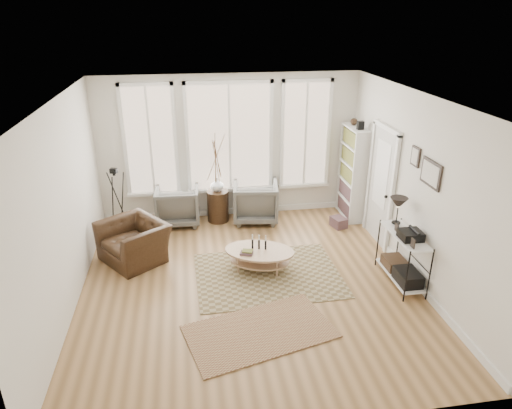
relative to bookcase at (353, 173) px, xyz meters
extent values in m
plane|color=#A1784A|center=(-2.44, -2.23, -0.96)|extent=(5.50, 5.50, 0.00)
plane|color=white|center=(-2.44, -2.23, 1.94)|extent=(5.50, 5.50, 0.00)
cube|color=silver|center=(-2.44, 0.52, 0.49)|extent=(5.20, 0.04, 2.90)
cube|color=silver|center=(-2.44, -4.98, 0.49)|extent=(5.20, 0.04, 2.90)
cube|color=silver|center=(-5.04, -2.23, 0.49)|extent=(0.04, 5.50, 2.90)
cube|color=silver|center=(0.16, -2.23, 0.49)|extent=(0.04, 5.50, 2.90)
cube|color=white|center=(-2.44, 0.51, -0.90)|extent=(5.10, 0.04, 0.12)
cube|color=white|center=(0.15, -2.23, -0.90)|extent=(0.03, 5.40, 0.12)
cube|color=#D2AA85|center=(-2.44, 0.50, 0.69)|extent=(1.60, 0.03, 2.10)
cube|color=#D2AA85|center=(-3.99, 0.50, 0.69)|extent=(0.90, 0.03, 2.10)
cube|color=#D2AA85|center=(-0.89, 0.50, 0.69)|extent=(0.90, 0.03, 2.10)
cube|color=white|center=(-2.44, 0.48, 0.69)|extent=(1.74, 0.06, 2.24)
cube|color=white|center=(-3.99, 0.48, 0.69)|extent=(1.04, 0.06, 2.24)
cube|color=white|center=(-0.89, 0.48, 0.69)|extent=(1.04, 0.06, 2.24)
cube|color=white|center=(-2.44, 0.46, -0.39)|extent=(4.10, 0.12, 0.06)
cube|color=silver|center=(0.14, -1.08, 0.09)|extent=(0.04, 0.88, 2.10)
cube|color=white|center=(0.12, -1.08, 0.34)|extent=(0.01, 0.55, 1.20)
cube|color=white|center=(0.12, -1.57, 0.09)|extent=(0.06, 0.08, 2.18)
cube|color=white|center=(0.12, -0.59, 0.09)|extent=(0.06, 0.08, 2.18)
cube|color=white|center=(0.12, -1.08, 1.18)|extent=(0.06, 1.06, 0.08)
sphere|color=black|center=(0.09, -1.41, 0.04)|extent=(0.06, 0.06, 0.06)
cube|color=white|center=(-0.01, -0.41, -0.01)|extent=(0.30, 0.03, 1.90)
cube|color=white|center=(-0.01, 0.41, -0.01)|extent=(0.30, 0.03, 1.90)
cube|color=white|center=(0.14, 0.00, -0.01)|extent=(0.02, 0.85, 1.90)
cube|color=white|center=(-0.01, 0.00, -0.01)|extent=(0.30, 0.81, 1.90)
cube|color=brown|center=(-0.01, 0.00, -0.01)|extent=(0.24, 0.75, 1.76)
cube|color=black|center=(-0.01, -0.20, 1.02)|extent=(0.12, 0.10, 0.16)
sphere|color=#352215|center=(-0.01, 0.15, 1.01)|extent=(0.14, 0.14, 0.14)
cube|color=white|center=(-0.06, -2.53, -0.84)|extent=(0.37, 1.07, 0.03)
cube|color=white|center=(-0.06, -2.53, -0.14)|extent=(0.37, 1.07, 0.02)
cylinder|color=black|center=(-0.24, -3.06, -0.53)|extent=(0.02, 0.02, 0.85)
cylinder|color=black|center=(0.12, -3.06, -0.53)|extent=(0.02, 0.02, 0.85)
cylinder|color=black|center=(-0.24, -2.00, -0.53)|extent=(0.02, 0.02, 0.85)
cylinder|color=black|center=(0.12, -2.00, -0.53)|extent=(0.02, 0.02, 0.85)
cylinder|color=black|center=(-0.06, -2.18, -0.08)|extent=(0.14, 0.14, 0.02)
cylinder|color=black|center=(-0.06, -2.18, 0.06)|extent=(0.02, 0.02, 0.30)
cone|color=black|center=(-0.06, -2.18, 0.26)|extent=(0.28, 0.28, 0.18)
cube|color=black|center=(-0.06, -2.68, -0.05)|extent=(0.32, 0.30, 0.13)
cube|color=black|center=(-0.06, -2.78, -0.73)|extent=(0.32, 0.45, 0.20)
cube|color=#352215|center=(-0.06, -2.31, -0.75)|extent=(0.32, 0.40, 0.16)
cube|color=black|center=(-0.16, -2.95, -0.04)|extent=(0.02, 0.10, 0.14)
cube|color=black|center=(-0.16, -2.41, -0.05)|extent=(0.02, 0.10, 0.12)
cube|color=black|center=(0.14, -2.63, 0.89)|extent=(0.03, 0.52, 0.38)
cube|color=silver|center=(0.13, -2.63, 0.89)|extent=(0.01, 0.44, 0.30)
cube|color=black|center=(0.14, -2.13, 0.99)|extent=(0.03, 0.24, 0.30)
cube|color=silver|center=(0.13, -2.13, 0.99)|extent=(0.01, 0.18, 0.24)
cube|color=brown|center=(-2.10, -2.03, -0.95)|extent=(2.36, 1.79, 0.01)
cube|color=brown|center=(-2.46, -3.42, -0.94)|extent=(2.15, 1.53, 0.01)
ellipsoid|color=tan|center=(-2.21, -1.82, -0.79)|extent=(1.13, 0.91, 0.03)
ellipsoid|color=tan|center=(-2.21, -1.82, -0.61)|extent=(1.32, 1.07, 0.04)
cylinder|color=tan|center=(-2.53, -2.01, -0.79)|extent=(0.03, 0.03, 0.33)
cylinder|color=tan|center=(-1.89, -2.01, -0.79)|extent=(0.03, 0.03, 0.33)
cylinder|color=tan|center=(-2.53, -1.64, -0.79)|extent=(0.03, 0.03, 0.33)
cylinder|color=tan|center=(-1.89, -1.64, -0.79)|extent=(0.03, 0.03, 0.33)
cylinder|color=black|center=(-2.32, -1.78, -0.51)|extent=(0.03, 0.03, 0.16)
cylinder|color=black|center=(-2.21, -1.78, -0.51)|extent=(0.03, 0.03, 0.16)
cylinder|color=black|center=(-2.10, -1.78, -0.51)|extent=(0.03, 0.03, 0.16)
cube|color=#33552D|center=(-2.43, -1.91, -0.56)|extent=(0.20, 0.15, 0.05)
imported|color=slate|center=(-3.54, 0.22, -0.56)|extent=(0.88, 0.90, 0.79)
imported|color=slate|center=(-1.97, 0.12, -0.55)|extent=(0.99, 1.01, 0.82)
cylinder|color=#352215|center=(-2.73, 0.20, -0.63)|extent=(0.43, 0.43, 0.65)
imported|color=silver|center=(-2.73, 0.22, -0.17)|extent=(0.29, 0.29, 0.27)
imported|color=#352215|center=(-4.28, -1.16, -0.61)|extent=(1.41, 1.38, 0.69)
cylinder|color=black|center=(-4.66, 0.00, 0.23)|extent=(0.05, 0.05, 0.05)
cube|color=black|center=(-4.66, 0.00, 0.29)|extent=(0.15, 0.13, 0.09)
cylinder|color=black|center=(-4.66, -0.07, 0.29)|extent=(0.05, 0.07, 0.05)
cube|color=brown|center=(-0.39, -0.47, -0.86)|extent=(0.32, 0.37, 0.20)
cube|color=brown|center=(-0.39, -0.47, -0.87)|extent=(0.24, 0.29, 0.17)
camera|label=1|loc=(-3.28, -8.32, 3.07)|focal=32.00mm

